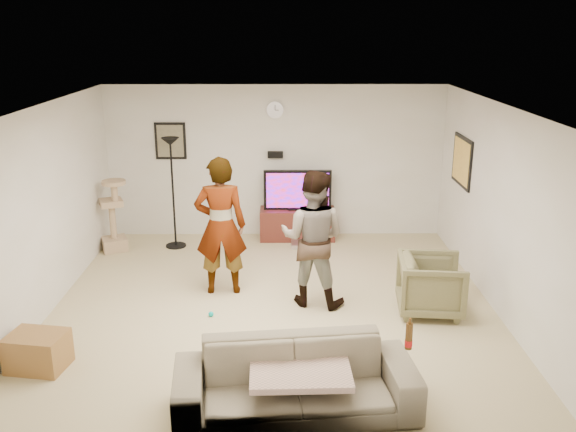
{
  "coord_description": "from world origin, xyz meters",
  "views": [
    {
      "loc": [
        0.13,
        -7.18,
        3.38
      ],
      "look_at": [
        0.19,
        0.2,
        1.1
      ],
      "focal_mm": 38.47,
      "sensor_mm": 36.0,
      "label": 1
    }
  ],
  "objects_px": {
    "tv_stand": "(297,224)",
    "tv": "(298,190)",
    "floor_lamp": "(173,194)",
    "cat_tree": "(112,215)",
    "person_right": "(313,238)",
    "armchair": "(431,285)",
    "sofa": "(295,380)",
    "side_table": "(38,351)",
    "person_left": "(221,226)",
    "beer_bottle": "(409,336)"
  },
  "relations": [
    {
      "from": "tv_stand",
      "to": "tv",
      "type": "distance_m",
      "value": 0.58
    },
    {
      "from": "floor_lamp",
      "to": "cat_tree",
      "type": "bearing_deg",
      "value": -170.07
    },
    {
      "from": "person_right",
      "to": "armchair",
      "type": "bearing_deg",
      "value": -174.55
    },
    {
      "from": "sofa",
      "to": "side_table",
      "type": "distance_m",
      "value": 2.75
    },
    {
      "from": "floor_lamp",
      "to": "person_left",
      "type": "xyz_separation_m",
      "value": [
        0.91,
        -1.75,
        0.04
      ]
    },
    {
      "from": "cat_tree",
      "to": "person_right",
      "type": "xyz_separation_m",
      "value": [
        3.02,
        -1.94,
        0.29
      ]
    },
    {
      "from": "tv_stand",
      "to": "sofa",
      "type": "relative_size",
      "value": 0.56
    },
    {
      "from": "floor_lamp",
      "to": "cat_tree",
      "type": "distance_m",
      "value": 0.99
    },
    {
      "from": "side_table",
      "to": "tv",
      "type": "bearing_deg",
      "value": 55.6
    },
    {
      "from": "armchair",
      "to": "sofa",
      "type": "bearing_deg",
      "value": 145.93
    },
    {
      "from": "tv",
      "to": "beer_bottle",
      "type": "distance_m",
      "value": 4.88
    },
    {
      "from": "floor_lamp",
      "to": "armchair",
      "type": "distance_m",
      "value": 4.3
    },
    {
      "from": "floor_lamp",
      "to": "beer_bottle",
      "type": "xyz_separation_m",
      "value": [
        2.83,
        -4.44,
        -0.11
      ]
    },
    {
      "from": "cat_tree",
      "to": "person_left",
      "type": "bearing_deg",
      "value": -40.74
    },
    {
      "from": "tv",
      "to": "person_left",
      "type": "relative_size",
      "value": 0.6
    },
    {
      "from": "person_right",
      "to": "armchair",
      "type": "relative_size",
      "value": 2.21
    },
    {
      "from": "cat_tree",
      "to": "armchair",
      "type": "relative_size",
      "value": 1.46
    },
    {
      "from": "person_left",
      "to": "side_table",
      "type": "bearing_deg",
      "value": 44.19
    },
    {
      "from": "tv",
      "to": "side_table",
      "type": "bearing_deg",
      "value": -124.4
    },
    {
      "from": "tv_stand",
      "to": "floor_lamp",
      "type": "relative_size",
      "value": 0.7
    },
    {
      "from": "beer_bottle",
      "to": "armchair",
      "type": "bearing_deg",
      "value": 71.25
    },
    {
      "from": "tv",
      "to": "beer_bottle",
      "type": "bearing_deg",
      "value": -79.66
    },
    {
      "from": "tv",
      "to": "cat_tree",
      "type": "distance_m",
      "value": 2.95
    },
    {
      "from": "tv_stand",
      "to": "side_table",
      "type": "bearing_deg",
      "value": -124.4
    },
    {
      "from": "tv",
      "to": "person_left",
      "type": "xyz_separation_m",
      "value": [
        -1.04,
        -2.12,
        0.08
      ]
    },
    {
      "from": "person_right",
      "to": "side_table",
      "type": "relative_size",
      "value": 3.04
    },
    {
      "from": "tv",
      "to": "side_table",
      "type": "height_order",
      "value": "tv"
    },
    {
      "from": "floor_lamp",
      "to": "side_table",
      "type": "height_order",
      "value": "floor_lamp"
    },
    {
      "from": "person_left",
      "to": "sofa",
      "type": "bearing_deg",
      "value": 104.94
    },
    {
      "from": "side_table",
      "to": "beer_bottle",
      "type": "bearing_deg",
      "value": -12.01
    },
    {
      "from": "person_left",
      "to": "floor_lamp",
      "type": "bearing_deg",
      "value": -66.37
    },
    {
      "from": "beer_bottle",
      "to": "side_table",
      "type": "height_order",
      "value": "beer_bottle"
    },
    {
      "from": "cat_tree",
      "to": "sofa",
      "type": "relative_size",
      "value": 0.52
    },
    {
      "from": "tv_stand",
      "to": "floor_lamp",
      "type": "distance_m",
      "value": 2.08
    },
    {
      "from": "tv",
      "to": "tv_stand",
      "type": "bearing_deg",
      "value": 0.0
    },
    {
      "from": "side_table",
      "to": "tv_stand",
      "type": "bearing_deg",
      "value": 55.6
    },
    {
      "from": "person_left",
      "to": "beer_bottle",
      "type": "distance_m",
      "value": 3.31
    },
    {
      "from": "floor_lamp",
      "to": "beer_bottle",
      "type": "relative_size",
      "value": 7.0
    },
    {
      "from": "tv",
      "to": "sofa",
      "type": "xyz_separation_m",
      "value": [
        -0.13,
        -4.8,
        -0.52
      ]
    },
    {
      "from": "person_right",
      "to": "sofa",
      "type": "height_order",
      "value": "person_right"
    },
    {
      "from": "person_right",
      "to": "armchair",
      "type": "xyz_separation_m",
      "value": [
        1.44,
        -0.29,
        -0.51
      ]
    },
    {
      "from": "beer_bottle",
      "to": "armchair",
      "type": "xyz_separation_m",
      "value": [
        0.69,
        2.04,
        -0.41
      ]
    },
    {
      "from": "tv",
      "to": "person_right",
      "type": "bearing_deg",
      "value": -86.95
    },
    {
      "from": "tv",
      "to": "person_left",
      "type": "height_order",
      "value": "person_left"
    },
    {
      "from": "person_right",
      "to": "person_left",
      "type": "bearing_deg",
      "value": 0.07
    },
    {
      "from": "floor_lamp",
      "to": "person_right",
      "type": "height_order",
      "value": "floor_lamp"
    },
    {
      "from": "tv",
      "to": "person_right",
      "type": "distance_m",
      "value": 2.48
    },
    {
      "from": "person_left",
      "to": "tv",
      "type": "bearing_deg",
      "value": -120.1
    },
    {
      "from": "cat_tree",
      "to": "beer_bottle",
      "type": "relative_size",
      "value": 4.57
    },
    {
      "from": "tv_stand",
      "to": "person_right",
      "type": "height_order",
      "value": "person_right"
    }
  ]
}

